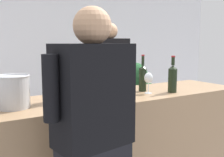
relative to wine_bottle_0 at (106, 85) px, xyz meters
The scene contains 13 objects.
wall_back 2.82m from the wine_bottle_0, 84.91° to the left, with size 8.00×0.10×2.80m, color white.
counter 0.71m from the wine_bottle_0, 38.49° to the left, with size 2.52×0.67×1.00m, color #9E7A56.
wine_bottle_0 is the anchor object (origin of this frame).
wine_bottle_1 0.45m from the wine_bottle_0, 62.87° to the left, with size 0.07×0.07×0.36m.
wine_bottle_2 0.57m from the wine_bottle_0, 22.96° to the left, with size 0.07×0.07×0.35m.
wine_bottle_4 0.18m from the wine_bottle_0, 40.22° to the left, with size 0.08×0.08×0.34m.
wine_bottle_5 0.43m from the wine_bottle_0, 157.69° to the left, with size 0.08×0.08×0.32m.
wine_bottle_6 0.39m from the wine_bottle_0, 141.51° to the left, with size 0.08×0.08×0.36m.
wine_bottle_7 0.73m from the wine_bottle_0, ahead, with size 0.08×0.08×0.34m.
wine_glass 0.51m from the wine_bottle_0, 11.96° to the left, with size 0.08×0.08×0.19m.
ice_bucket 0.68m from the wine_bottle_0, 164.70° to the left, with size 0.24×0.24×0.23m.
person_server 1.13m from the wine_bottle_0, 58.06° to the left, with size 0.57×0.31×1.69m.
potted_shrub 2.02m from the wine_bottle_0, 45.91° to the left, with size 0.57×0.61×1.17m.
Camera 1 is at (-1.25, -1.94, 1.46)m, focal length 42.10 mm.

